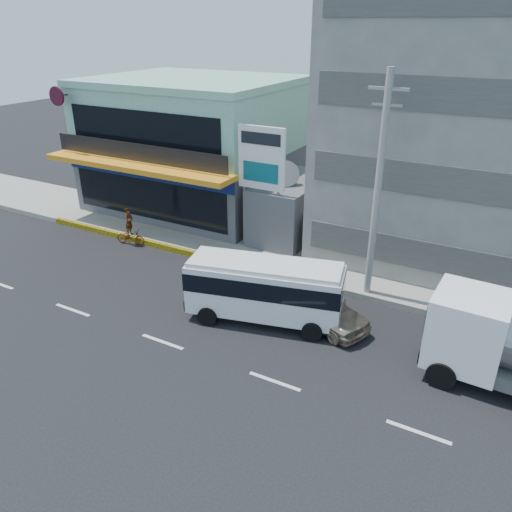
{
  "coord_description": "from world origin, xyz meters",
  "views": [
    {
      "loc": [
        11.2,
        -12.63,
        11.55
      ],
      "look_at": [
        1.65,
        4.72,
        2.2
      ],
      "focal_mm": 35.0,
      "sensor_mm": 36.0,
      "label": 1
    }
  ],
  "objects": [
    {
      "name": "billboard",
      "position": [
        -0.5,
        9.2,
        4.93
      ],
      "size": [
        2.6,
        0.18,
        6.9
      ],
      "color": "gray",
      "rests_on": "ground"
    },
    {
      "name": "minibus",
      "position": [
        2.78,
        3.41,
        1.61
      ],
      "size": [
        6.75,
        3.53,
        2.7
      ],
      "color": "silver",
      "rests_on": "ground"
    },
    {
      "name": "concrete_building",
      "position": [
        10.0,
        15.0,
        7.0
      ],
      "size": [
        16.0,
        12.0,
        14.0
      ],
      "primitive_type": "cube",
      "color": "gray",
      "rests_on": "ground"
    },
    {
      "name": "sidewalk",
      "position": [
        5.0,
        9.5,
        0.15
      ],
      "size": [
        70.0,
        5.0,
        0.3
      ],
      "primitive_type": "cube",
      "color": "gray",
      "rests_on": "ground"
    },
    {
      "name": "utility_pole_near",
      "position": [
        6.0,
        7.4,
        5.15
      ],
      "size": [
        1.6,
        0.3,
        10.0
      ],
      "color": "#999993",
      "rests_on": "ground"
    },
    {
      "name": "shop_building",
      "position": [
        -8.0,
        13.95,
        4.0
      ],
      "size": [
        12.4,
        11.7,
        8.0
      ],
      "color": "#4E4F54",
      "rests_on": "ground"
    },
    {
      "name": "ground",
      "position": [
        0.0,
        0.0,
        0.0
      ],
      "size": [
        120.0,
        120.0,
        0.0
      ],
      "primitive_type": "plane",
      "color": "black",
      "rests_on": "ground"
    },
    {
      "name": "motorcycle_rider",
      "position": [
        -7.64,
        6.8,
        0.72
      ],
      "size": [
        1.78,
        0.97,
        2.17
      ],
      "color": "#62190E",
      "rests_on": "ground"
    },
    {
      "name": "satellite_dish",
      "position": [
        0.0,
        11.0,
        3.58
      ],
      "size": [
        1.5,
        1.5,
        0.15
      ],
      "primitive_type": "cylinder",
      "color": "slate",
      "rests_on": "gap_structure"
    },
    {
      "name": "sedan",
      "position": [
        4.96,
        4.38,
        0.75
      ],
      "size": [
        4.75,
        3.28,
        1.5
      ],
      "primitive_type": "imported",
      "rotation": [
        0.0,
        0.0,
        1.19
      ],
      "color": "beige",
      "rests_on": "ground"
    },
    {
      "name": "gap_structure",
      "position": [
        0.0,
        12.0,
        1.75
      ],
      "size": [
        3.0,
        6.0,
        3.5
      ],
      "primitive_type": "cube",
      "color": "#4E4F54",
      "rests_on": "ground"
    }
  ]
}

